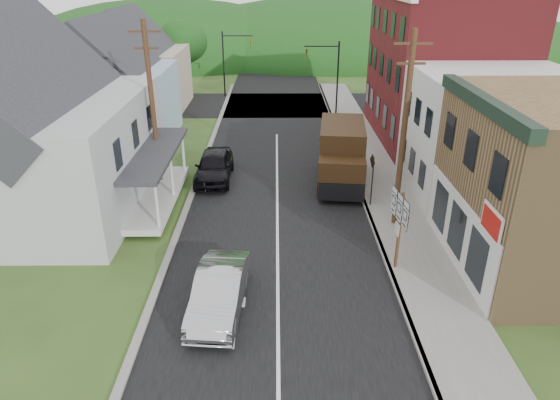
{
  "coord_description": "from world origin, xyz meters",
  "views": [
    {
      "loc": [
        -0.04,
        -17.69,
        11.16
      ],
      "look_at": [
        0.11,
        1.65,
        2.2
      ],
      "focal_mm": 32.0,
      "sensor_mm": 36.0,
      "label": 1
    }
  ],
  "objects_px": {
    "silver_sedan": "(219,292)",
    "delivery_van": "(342,155)",
    "route_sign_cluster": "(399,220)",
    "dark_sedan": "(214,166)",
    "warning_sign": "(372,173)"
  },
  "relations": [
    {
      "from": "warning_sign",
      "to": "delivery_van",
      "type": "bearing_deg",
      "value": 101.61
    },
    {
      "from": "dark_sedan",
      "to": "route_sign_cluster",
      "type": "xyz_separation_m",
      "value": [
        8.39,
        -9.68,
        1.44
      ]
    },
    {
      "from": "silver_sedan",
      "to": "dark_sedan",
      "type": "xyz_separation_m",
      "value": [
        -1.56,
        12.26,
        0.07
      ]
    },
    {
      "from": "silver_sedan",
      "to": "route_sign_cluster",
      "type": "xyz_separation_m",
      "value": [
        6.83,
        2.58,
        1.51
      ]
    },
    {
      "from": "silver_sedan",
      "to": "route_sign_cluster",
      "type": "relative_size",
      "value": 1.42
    },
    {
      "from": "silver_sedan",
      "to": "warning_sign",
      "type": "xyz_separation_m",
      "value": [
        6.85,
        8.49,
        1.15
      ]
    },
    {
      "from": "delivery_van",
      "to": "route_sign_cluster",
      "type": "relative_size",
      "value": 1.89
    },
    {
      "from": "route_sign_cluster",
      "to": "warning_sign",
      "type": "xyz_separation_m",
      "value": [
        0.02,
        5.91,
        -0.36
      ]
    },
    {
      "from": "route_sign_cluster",
      "to": "delivery_van",
      "type": "bearing_deg",
      "value": 90.96
    },
    {
      "from": "silver_sedan",
      "to": "warning_sign",
      "type": "relative_size",
      "value": 1.69
    },
    {
      "from": "dark_sedan",
      "to": "delivery_van",
      "type": "distance_m",
      "value": 7.33
    },
    {
      "from": "dark_sedan",
      "to": "silver_sedan",
      "type": "bearing_deg",
      "value": -82.38
    },
    {
      "from": "silver_sedan",
      "to": "delivery_van",
      "type": "xyz_separation_m",
      "value": [
        5.7,
        11.65,
        0.93
      ]
    },
    {
      "from": "dark_sedan",
      "to": "warning_sign",
      "type": "distance_m",
      "value": 9.28
    },
    {
      "from": "route_sign_cluster",
      "to": "silver_sedan",
      "type": "bearing_deg",
      "value": -165.47
    }
  ]
}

